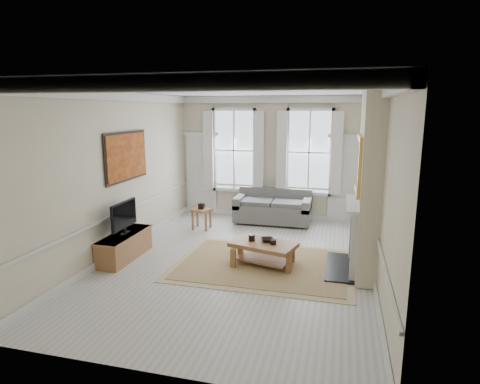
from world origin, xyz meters
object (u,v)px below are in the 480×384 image
(coffee_table, at_px, (263,247))
(sofa, at_px, (273,209))
(tv_stand, at_px, (125,246))
(side_table, at_px, (202,213))

(coffee_table, bearing_deg, sofa, 111.37)
(sofa, height_order, coffee_table, sofa)
(coffee_table, distance_m, tv_stand, 2.87)
(side_table, relative_size, coffee_table, 0.40)
(sofa, relative_size, coffee_table, 1.46)
(side_table, relative_size, tv_stand, 0.37)
(coffee_table, bearing_deg, tv_stand, -157.88)
(sofa, xyz_separation_m, tv_stand, (-2.51, -3.46, -0.11))
(side_table, distance_m, coffee_table, 2.88)
(coffee_table, xyz_separation_m, tv_stand, (-2.85, -0.35, -0.12))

